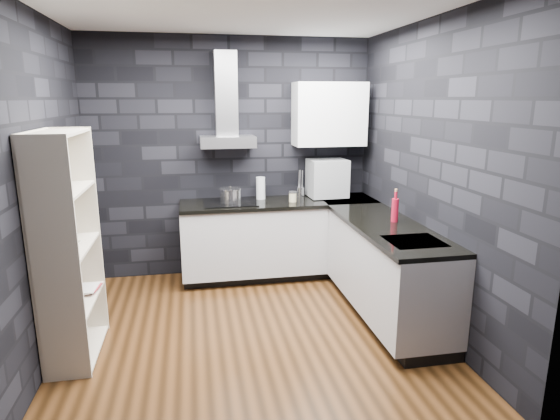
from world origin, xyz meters
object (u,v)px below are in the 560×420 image
object	(u,v)px
pot	(231,196)
red_bottle	(395,210)
glass_vase	(261,188)
storage_jar	(293,197)
fruit_bowl	(65,246)
bookshelf	(68,248)
utensil_crock	(300,192)
appliance_garage	(327,178)

from	to	relation	value
pot	red_bottle	world-z (taller)	red_bottle
pot	red_bottle	bearing A→B (deg)	-37.24
glass_vase	storage_jar	distance (m)	0.40
fruit_bowl	red_bottle	bearing A→B (deg)	7.05
red_bottle	bookshelf	distance (m)	2.83
utensil_crock	fruit_bowl	world-z (taller)	utensil_crock
glass_vase	fruit_bowl	world-z (taller)	glass_vase
glass_vase	bookshelf	xyz separation A→B (m)	(-1.73, -1.50, -0.13)
pot	storage_jar	xyz separation A→B (m)	(0.69, -0.07, -0.03)
pot	storage_jar	distance (m)	0.69
red_bottle	pot	bearing A→B (deg)	142.76
glass_vase	red_bottle	size ratio (longest dim) A/B	1.16
utensil_crock	storage_jar	bearing A→B (deg)	-121.48
pot	bookshelf	bearing A→B (deg)	-135.32
storage_jar	bookshelf	xyz separation A→B (m)	(-2.06, -1.29, -0.05)
storage_jar	utensil_crock	size ratio (longest dim) A/B	0.85
storage_jar	bookshelf	bearing A→B (deg)	-148.05
utensil_crock	bookshelf	bearing A→B (deg)	-145.51
pot	fruit_bowl	world-z (taller)	pot
pot	red_bottle	size ratio (longest dim) A/B	1.05
pot	bookshelf	xyz separation A→B (m)	(-1.37, -1.36, -0.08)
glass_vase	fruit_bowl	bearing A→B (deg)	-137.58
pot	appliance_garage	world-z (taller)	appliance_garage
storage_jar	red_bottle	xyz separation A→B (m)	(0.75, -1.02, 0.06)
utensil_crock	appliance_garage	distance (m)	0.35
bookshelf	fruit_bowl	distance (m)	0.09
pot	bookshelf	distance (m)	1.94
pot	glass_vase	distance (m)	0.39
utensil_crock	fruit_bowl	bearing A→B (deg)	-144.07
red_bottle	bookshelf	bearing A→B (deg)	-174.62
appliance_garage	fruit_bowl	xyz separation A→B (m)	(-2.51, -1.54, -0.19)
utensil_crock	bookshelf	world-z (taller)	bookshelf
utensil_crock	bookshelf	xyz separation A→B (m)	(-2.20, -1.51, -0.06)
storage_jar	bookshelf	world-z (taller)	bookshelf
bookshelf	storage_jar	bearing A→B (deg)	16.76
red_bottle	fruit_bowl	size ratio (longest dim) A/B	1.02
storage_jar	bookshelf	distance (m)	2.43
pot	bookshelf	world-z (taller)	bookshelf
storage_jar	fruit_bowl	bearing A→B (deg)	-146.42
glass_vase	utensil_crock	xyz separation A→B (m)	(0.47, 0.01, -0.07)
utensil_crock	red_bottle	world-z (taller)	red_bottle
pot	red_bottle	distance (m)	1.81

